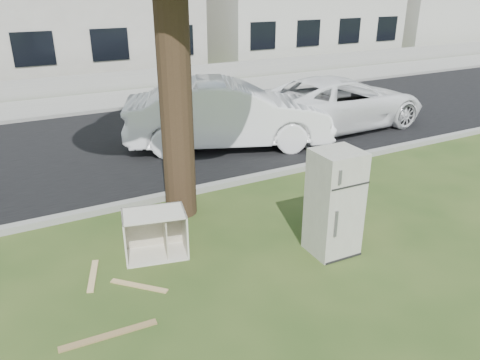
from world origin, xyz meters
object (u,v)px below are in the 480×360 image
fridge (334,203)px  cabinet (155,234)px  car_center (228,114)px  car_right (339,102)px

fridge → cabinet: bearing=156.5°
cabinet → car_center: (3.29, 4.07, 0.47)m
cabinet → car_center: car_center is taller
car_center → car_right: (3.46, 0.01, -0.11)m
fridge → cabinet: 2.69m
car_center → car_right: 3.46m
car_right → fridge: bearing=138.2°
cabinet → car_right: car_right is taller
cabinet → car_center: 5.25m
fridge → car_right: size_ratio=0.31×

